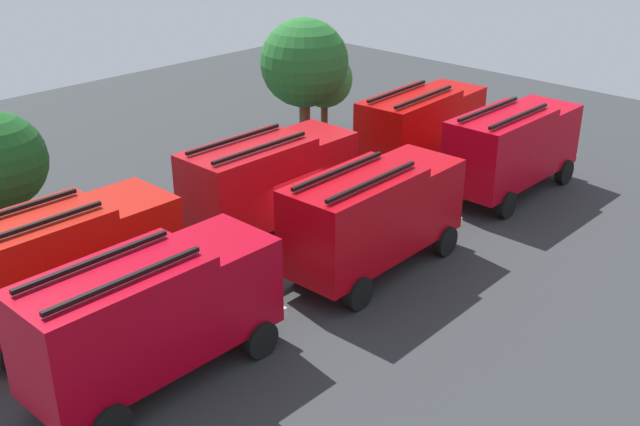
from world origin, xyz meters
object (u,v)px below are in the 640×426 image
object	(u,v)px
fire_truck_0	(152,312)
fire_truck_1	(374,214)
tree_3	(324,80)
fire_truck_3	(61,259)
fire_truck_2	(513,146)
tree_2	(304,63)
fire_truck_5	(422,125)
firefighter_3	(102,244)
traffic_cone_0	(202,300)
firefighter_0	(136,225)
fire_truck_4	(270,179)
firefighter_2	(433,110)
firefighter_1	(432,121)

from	to	relation	value
fire_truck_0	fire_truck_1	xyz separation A→B (m)	(8.73, -0.19, 0.00)
fire_truck_0	tree_3	world-z (taller)	tree_3
fire_truck_3	fire_truck_0	bearing A→B (deg)	-88.42
fire_truck_2	tree_3	bearing A→B (deg)	88.83
fire_truck_1	tree_2	world-z (taller)	tree_2
fire_truck_2	tree_2	xyz separation A→B (m)	(-2.21, 10.05, 2.20)
fire_truck_5	firefighter_3	bearing A→B (deg)	168.45
fire_truck_2	tree_3	distance (m)	10.98
firefighter_3	traffic_cone_0	world-z (taller)	firefighter_3
fire_truck_0	firefighter_3	world-z (taller)	fire_truck_0
fire_truck_2	traffic_cone_0	xyz separation A→B (m)	(-14.87, 1.99, -1.85)
fire_truck_0	fire_truck_5	bearing A→B (deg)	13.46
fire_truck_3	tree_2	xyz separation A→B (m)	(15.93, 5.74, 2.20)
fire_truck_0	fire_truck_5	xyz separation A→B (m)	(17.59, 4.48, 0.00)
fire_truck_5	traffic_cone_0	distance (m)	14.80
firefighter_3	tree_2	xyz separation A→B (m)	(13.43, 3.59, 3.35)
firefighter_0	tree_3	world-z (taller)	tree_3
tree_3	fire_truck_3	bearing A→B (deg)	-160.01
fire_truck_3	firefighter_0	size ratio (longest dim) A/B	4.50
fire_truck_5	tree_2	world-z (taller)	tree_2
fire_truck_3	tree_3	xyz separation A→B (m)	(18.25, 6.64, 0.83)
fire_truck_0	firefighter_0	world-z (taller)	fire_truck_0
fire_truck_5	firefighter_0	distance (m)	13.76
fire_truck_4	tree_2	bearing A→B (deg)	36.19
firefighter_0	tree_3	size ratio (longest dim) A/B	0.36
fire_truck_2	tree_3	world-z (taller)	tree_3
traffic_cone_0	firefighter_0	bearing A→B (deg)	78.45
fire_truck_5	fire_truck_1	bearing A→B (deg)	-156.14
tree_2	tree_3	size ratio (longest dim) A/B	1.46
fire_truck_5	firefighter_2	distance (m)	6.53
fire_truck_1	fire_truck_2	distance (m)	9.26
fire_truck_1	firefighter_1	xyz separation A→B (m)	(12.77, 6.84, -1.15)
firefighter_2	traffic_cone_0	distance (m)	20.82
tree_2	traffic_cone_0	xyz separation A→B (m)	(-12.66, -8.06, -4.05)
fire_truck_5	tree_3	bearing A→B (deg)	81.61
firefighter_0	fire_truck_2	bearing A→B (deg)	-105.71
fire_truck_2	fire_truck_3	distance (m)	18.64
fire_truck_1	fire_truck_5	distance (m)	10.01
tree_2	traffic_cone_0	bearing A→B (deg)	-147.53
firefighter_3	fire_truck_4	bearing A→B (deg)	-73.69
fire_truck_2	fire_truck_3	bearing A→B (deg)	166.06
firefighter_0	firefighter_1	distance (m)	17.36
fire_truck_0	traffic_cone_0	world-z (taller)	fire_truck_0
tree_2	tree_3	distance (m)	2.84
fire_truck_1	tree_3	distance (m)	14.62
firefighter_0	traffic_cone_0	bearing A→B (deg)	179.93
fire_truck_0	firefighter_2	distance (m)	24.41
fire_truck_5	firefighter_3	xyz separation A→B (m)	(-15.25, 2.04, -1.15)
traffic_cone_0	fire_truck_0	bearing A→B (deg)	-146.56
firefighter_1	fire_truck_0	bearing A→B (deg)	36.77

